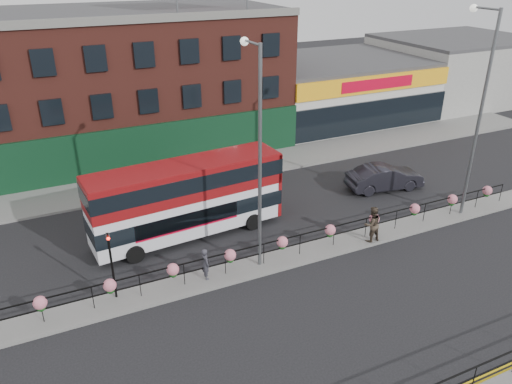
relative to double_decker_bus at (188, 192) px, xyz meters
name	(u,v)px	position (x,y,z in m)	size (l,w,h in m)	color
ground	(282,261)	(3.28, -4.40, -2.55)	(120.00, 120.00, 0.00)	black
north_pavement	(200,173)	(3.28, 7.60, -2.47)	(60.00, 4.00, 0.15)	slate
median	(282,260)	(3.28, -4.40, -2.47)	(60.00, 1.60, 0.15)	slate
brick_building	(111,82)	(-0.72, 15.56, 2.58)	(25.00, 12.21, 10.30)	brown
supermarket	(335,88)	(19.28, 15.50, 0.10)	(15.00, 12.25, 5.30)	silver
warehouse_east	(454,68)	(34.03, 15.60, 0.60)	(14.50, 12.00, 6.30)	#989894
median_railing	(282,243)	(3.28, -4.40, -1.50)	(30.04, 0.56, 1.23)	black
double_decker_bus	(188,192)	(0.00, 0.00, 0.00)	(10.41, 3.20, 4.14)	white
car	(385,177)	(13.21, 0.27, -1.73)	(5.13, 2.47, 1.62)	#22212A
pedestrian_a	(206,264)	(-0.66, -4.34, -1.62)	(0.41, 0.59, 1.55)	#33333C
pedestrian_b	(372,224)	(8.29, -4.85, -1.42)	(0.95, 0.74, 1.95)	#403429
lamp_column_west	(257,142)	(2.07, -4.10, 3.79)	(0.37, 1.83, 10.44)	slate
lamp_column_east	(479,98)	(14.99, -4.26, 4.29)	(0.41, 1.98, 11.29)	slate
traffic_light_median	(110,252)	(-4.72, -4.00, -0.08)	(0.15, 0.28, 3.65)	black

